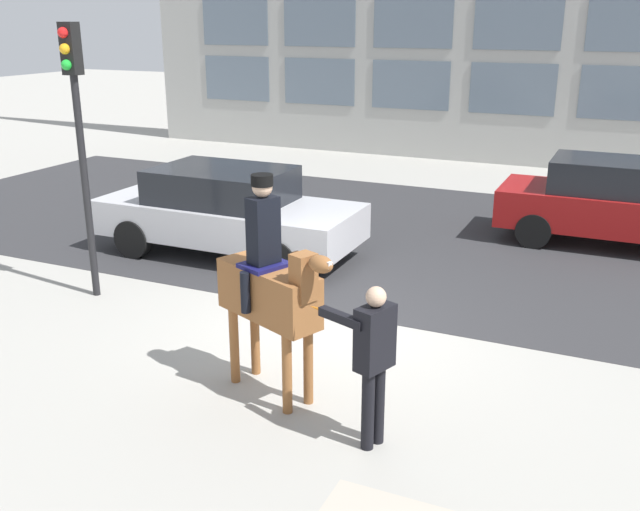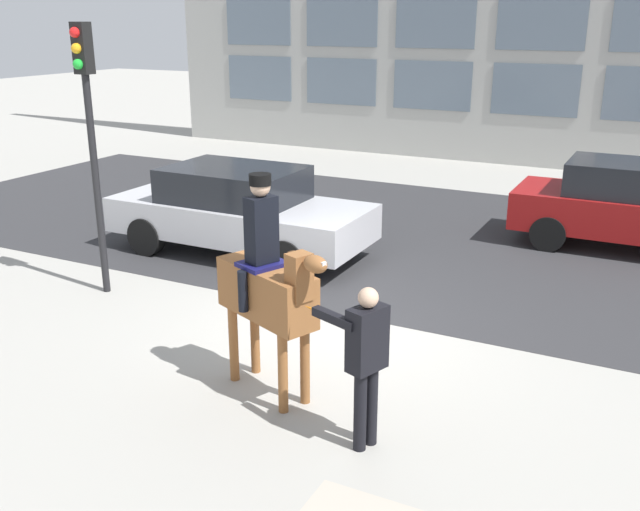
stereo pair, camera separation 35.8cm
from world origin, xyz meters
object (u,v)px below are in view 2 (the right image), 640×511
at_px(pedestrian_bystander, 365,355).
at_px(traffic_light, 89,118).
at_px(street_car_near_lane, 239,209).
at_px(mounted_horse_lead, 268,286).
at_px(street_car_far_lane, 627,205).

xyz_separation_m(pedestrian_bystander, traffic_light, (-5.37, 2.09, 1.72)).
height_order(street_car_near_lane, traffic_light, traffic_light).
bearing_deg(street_car_near_lane, mounted_horse_lead, -53.20).
xyz_separation_m(mounted_horse_lead, street_car_near_lane, (-3.15, 4.21, -0.49)).
distance_m(street_car_far_lane, traffic_light, 9.54).
bearing_deg(mounted_horse_lead, traffic_light, -178.77).
relative_size(street_car_far_lane, traffic_light, 0.99).
bearing_deg(street_car_near_lane, pedestrian_bystander, -46.11).
xyz_separation_m(street_car_near_lane, street_car_far_lane, (6.26, 3.48, 0.01)).
bearing_deg(pedestrian_bystander, mounted_horse_lead, -0.28).
height_order(mounted_horse_lead, pedestrian_bystander, mounted_horse_lead).
bearing_deg(mounted_horse_lead, pedestrian_bystander, 2.30).
xyz_separation_m(street_car_far_lane, traffic_light, (-7.07, -6.12, 1.90)).
distance_m(street_car_near_lane, traffic_light, 3.35).
bearing_deg(street_car_far_lane, traffic_light, -139.16).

